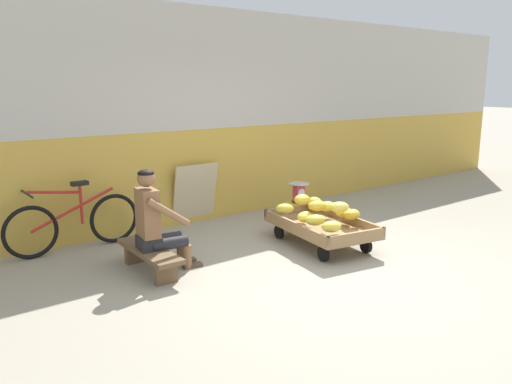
{
  "coord_description": "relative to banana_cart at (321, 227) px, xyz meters",
  "views": [
    {
      "loc": [
        -3.8,
        -3.47,
        2.02
      ],
      "look_at": [
        -0.16,
        1.21,
        0.75
      ],
      "focal_mm": 35.69,
      "sensor_mm": 36.0,
      "label": 1
    }
  ],
  "objects": [
    {
      "name": "banana_cart",
      "position": [
        0.0,
        0.0,
        0.0
      ],
      "size": [
        1.07,
        1.56,
        0.36
      ],
      "color": "#99754C",
      "rests_on": "ground"
    },
    {
      "name": "weighing_scale",
      "position": [
        0.53,
        0.98,
        0.21
      ],
      "size": [
        0.3,
        0.3,
        0.29
      ],
      "color": "#28282D",
      "rests_on": "plastic_crate"
    },
    {
      "name": "low_bench",
      "position": [
        -2.14,
        0.47,
        -0.04
      ],
      "size": [
        0.33,
        1.11,
        0.27
      ],
      "color": "brown",
      "rests_on": "ground"
    },
    {
      "name": "back_wall",
      "position": [
        -0.65,
        2.1,
        1.3
      ],
      "size": [
        16.0,
        0.3,
        3.09
      ],
      "color": "gold",
      "rests_on": "ground"
    },
    {
      "name": "ground_plane",
      "position": [
        -0.65,
        -0.91,
        -0.24
      ],
      "size": [
        80.0,
        80.0,
        0.0
      ],
      "primitive_type": "plane",
      "color": "gray"
    },
    {
      "name": "sign_board",
      "position": [
        -0.7,
        1.89,
        0.2
      ],
      "size": [
        0.7,
        0.2,
        0.89
      ],
      "color": "#C6B289",
      "rests_on": "ground"
    },
    {
      "name": "bicycle_near_left",
      "position": [
        -2.52,
        1.72,
        0.11
      ],
      "size": [
        1.66,
        0.48,
        0.86
      ],
      "color": "black",
      "rests_on": "ground"
    },
    {
      "name": "plastic_crate",
      "position": [
        0.53,
        0.99,
        -0.09
      ],
      "size": [
        0.36,
        0.28,
        0.3
      ],
      "color": "gold",
      "rests_on": "ground"
    },
    {
      "name": "shopping_bag",
      "position": [
        0.78,
        0.68,
        -0.12
      ],
      "size": [
        0.18,
        0.12,
        0.24
      ],
      "primitive_type": "cube",
      "color": "#D13D4C",
      "rests_on": "ground"
    },
    {
      "name": "vendor_seated",
      "position": [
        -2.05,
        0.46,
        0.33
      ],
      "size": [
        0.71,
        0.53,
        1.14
      ],
      "color": "brown",
      "rests_on": "ground"
    },
    {
      "name": "banana_pile",
      "position": [
        -0.01,
        0.0,
        0.22
      ],
      "size": [
        1.0,
        1.3,
        0.26
      ],
      "color": "yellow",
      "rests_on": "banana_cart"
    }
  ]
}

